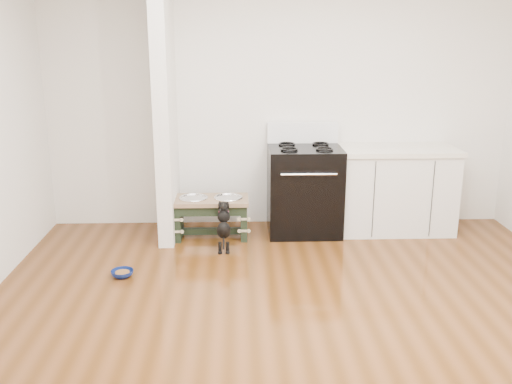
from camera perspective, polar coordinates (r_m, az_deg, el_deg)
name	(u,v)px	position (r m, az deg, el deg)	size (l,w,h in m)	color
ground	(303,333)	(4.22, 4.70, -13.84)	(5.00, 5.00, 0.00)	#4A280D
room_shell	(308,106)	(3.70, 5.26, 8.53)	(5.00, 5.00, 5.00)	silver
partition_wall	(165,107)	(5.84, -9.07, 8.35)	(0.15, 0.80, 2.70)	silver
oven_range	(304,188)	(6.06, 4.85, 0.35)	(0.76, 0.69, 1.14)	black
cabinet_run	(395,189)	(6.28, 13.74, 0.25)	(1.24, 0.64, 0.91)	silver
dog_feeder	(211,210)	(5.93, -4.51, -1.77)	(0.77, 0.41, 0.44)	black
puppy	(224,225)	(5.60, -3.25, -3.27)	(0.14, 0.40, 0.47)	black
floor_bowl	(122,274)	(5.19, -13.22, -7.94)	(0.20, 0.20, 0.06)	navy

